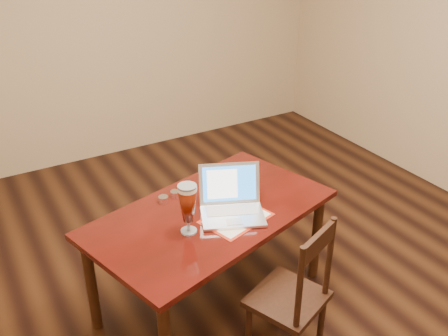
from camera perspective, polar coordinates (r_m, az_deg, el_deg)
ground at (r=3.43m, az=3.09°, el=-13.91°), size 5.00×5.00×0.00m
room_shell at (r=2.61m, az=4.11°, el=16.28°), size 4.51×5.01×2.71m
dining_table at (r=2.99m, az=-1.52°, el=-6.10°), size 1.62×1.18×0.98m
dining_chair at (r=2.79m, az=7.87°, el=-14.39°), size 0.49×0.48×0.89m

